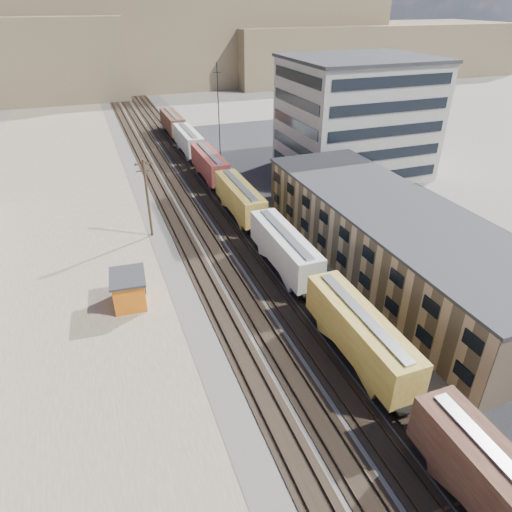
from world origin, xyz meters
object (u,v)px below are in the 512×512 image
object	(u,v)px
utility_pole_north	(148,197)
maintenance_shed	(129,289)
freight_train	(260,220)
parked_car_blue	(357,206)

from	to	relation	value
utility_pole_north	maintenance_shed	xyz separation A→B (m)	(-4.38, -14.05, -3.67)
freight_train	maintenance_shed	world-z (taller)	freight_train
maintenance_shed	parked_car_blue	bearing A→B (deg)	19.55
freight_train	maintenance_shed	bearing A→B (deg)	-154.34
maintenance_shed	freight_train	bearing A→B (deg)	25.66
freight_train	parked_car_blue	distance (m)	16.62
freight_train	maintenance_shed	size ratio (longest dim) A/B	26.01
utility_pole_north	maintenance_shed	distance (m)	15.17
freight_train	utility_pole_north	bearing A→B (deg)	153.84
parked_car_blue	maintenance_shed	bearing A→B (deg)	159.10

